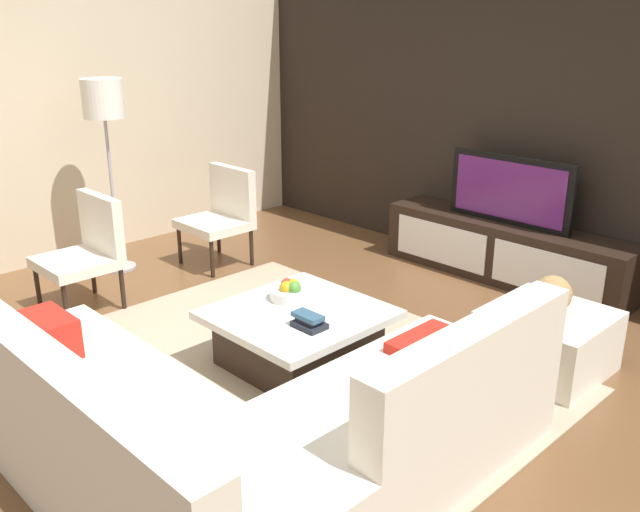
{
  "coord_description": "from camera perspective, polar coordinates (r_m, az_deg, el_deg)",
  "views": [
    {
      "loc": [
        2.83,
        -2.58,
        2.16
      ],
      "look_at": [
        -0.33,
        0.52,
        0.59
      ],
      "focal_mm": 38.41,
      "sensor_mm": 36.0,
      "label": 1
    }
  ],
  "objects": [
    {
      "name": "ground_plane",
      "position": [
        4.4,
        -1.85,
        -9.87
      ],
      "size": [
        14.0,
        14.0,
        0.0
      ],
      "primitive_type": "plane",
      "color": "brown"
    },
    {
      "name": "feature_wall_back",
      "position": [
        6.04,
        17.58,
        11.42
      ],
      "size": [
        6.4,
        0.12,
        2.8
      ],
      "primitive_type": "cube",
      "color": "black",
      "rests_on": "ground"
    },
    {
      "name": "side_wall_left",
      "position": [
        6.69,
        -19.98,
        11.86
      ],
      "size": [
        0.12,
        5.2,
        2.8
      ],
      "primitive_type": "cube",
      "color": "beige",
      "rests_on": "ground"
    },
    {
      "name": "area_rug",
      "position": [
        4.46,
        -2.73,
        -9.36
      ],
      "size": [
        3.18,
        2.49,
        0.01
      ],
      "primitive_type": "cube",
      "color": "tan",
      "rests_on": "ground"
    },
    {
      "name": "media_console",
      "position": [
        6.04,
        15.09,
        0.39
      ],
      "size": [
        2.19,
        0.46,
        0.5
      ],
      "color": "black",
      "rests_on": "ground"
    },
    {
      "name": "television",
      "position": [
        5.89,
        15.55,
        5.3
      ],
      "size": [
        1.11,
        0.06,
        0.57
      ],
      "color": "black",
      "rests_on": "media_console"
    },
    {
      "name": "sectional_couch",
      "position": [
        3.42,
        -7.47,
        -13.81
      ],
      "size": [
        2.47,
        2.28,
        0.84
      ],
      "color": "silver",
      "rests_on": "ground"
    },
    {
      "name": "coffee_table",
      "position": [
        4.43,
        -1.8,
        -6.71
      ],
      "size": [
        0.96,
        1.0,
        0.38
      ],
      "color": "black",
      "rests_on": "ground"
    },
    {
      "name": "accent_chair_near",
      "position": [
        5.5,
        -18.8,
        0.77
      ],
      "size": [
        0.56,
        0.54,
        0.87
      ],
      "rotation": [
        0.0,
        0.0,
        0.14
      ],
      "color": "black",
      "rests_on": "ground"
    },
    {
      "name": "floor_lamp",
      "position": [
        6.08,
        -17.57,
        11.58
      ],
      "size": [
        0.34,
        0.34,
        1.66
      ],
      "color": "#A5A5AA",
      "rests_on": "ground"
    },
    {
      "name": "ottoman",
      "position": [
        4.61,
        18.37,
        -6.7
      ],
      "size": [
        0.7,
        0.7,
        0.4
      ],
      "primitive_type": "cube",
      "color": "silver",
      "rests_on": "ground"
    },
    {
      "name": "fruit_bowl",
      "position": [
        4.52,
        -2.46,
        -2.96
      ],
      "size": [
        0.28,
        0.28,
        0.13
      ],
      "color": "silver",
      "rests_on": "coffee_table"
    },
    {
      "name": "accent_chair_far",
      "position": [
        6.23,
        -8.13,
        3.79
      ],
      "size": [
        0.58,
        0.52,
        0.87
      ],
      "rotation": [
        0.0,
        0.0,
        0.13
      ],
      "color": "black",
      "rests_on": "ground"
    },
    {
      "name": "decorative_ball",
      "position": [
        4.48,
        18.8,
        -3.04
      ],
      "size": [
        0.24,
        0.24,
        0.24
      ],
      "primitive_type": "sphere",
      "color": "#AD8451",
      "rests_on": "ottoman"
    },
    {
      "name": "book_stack",
      "position": [
        4.12,
        -0.92,
        -5.46
      ],
      "size": [
        0.2,
        0.14,
        0.09
      ],
      "color": "#1E232D",
      "rests_on": "coffee_table"
    }
  ]
}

